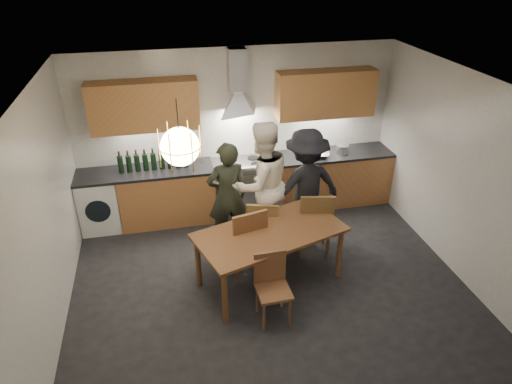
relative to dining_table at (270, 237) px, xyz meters
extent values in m
plane|color=black|center=(-0.02, -0.14, -0.68)|extent=(5.00, 5.00, 0.00)
cube|color=white|center=(-0.02, 2.11, 0.62)|extent=(5.00, 0.02, 2.60)
cube|color=white|center=(-0.02, -2.39, 0.62)|extent=(5.00, 0.02, 2.60)
cube|color=white|center=(-2.52, -0.14, 0.62)|extent=(0.02, 4.50, 2.60)
cube|color=white|center=(2.48, -0.14, 0.62)|extent=(0.02, 4.50, 2.60)
cube|color=silver|center=(-0.02, -0.14, 1.92)|extent=(5.00, 4.50, 0.02)
cube|color=tan|center=(-1.20, 1.81, -0.25)|extent=(1.45, 0.60, 0.86)
cube|color=tan|center=(1.45, 1.81, -0.25)|extent=(2.05, 0.60, 0.86)
cube|color=white|center=(-2.22, 1.81, -0.26)|extent=(0.58, 0.58, 0.85)
cube|color=black|center=(-1.50, 1.81, 0.20)|extent=(2.05, 0.62, 0.04)
cube|color=black|center=(1.45, 1.81, 0.20)|extent=(2.05, 0.62, 0.04)
cube|color=silver|center=(-0.02, 1.81, -0.28)|extent=(0.90, 0.60, 0.80)
cube|color=black|center=(-0.02, 1.53, -0.30)|extent=(0.78, 0.02, 0.42)
cube|color=slate|center=(-0.02, 1.81, 0.16)|extent=(0.90, 0.60, 0.08)
cube|color=silver|center=(-0.02, 1.55, 0.22)|extent=(0.90, 0.08, 0.04)
cube|color=tan|center=(-1.40, 1.94, 1.18)|extent=(1.55, 0.35, 0.72)
cube|color=tan|center=(1.35, 1.94, 1.18)|extent=(1.55, 0.35, 0.72)
cube|color=silver|center=(-0.02, 1.98, 1.61)|extent=(0.26, 0.22, 0.62)
cylinder|color=black|center=(-1.02, -0.24, 1.67)|extent=(0.01, 0.01, 0.50)
sphere|color=#FFE0A5|center=(-1.02, -0.24, 1.42)|extent=(0.40, 0.40, 0.40)
torus|color=gold|center=(-1.02, -0.24, 1.42)|extent=(0.43, 0.43, 0.01)
cube|color=brown|center=(0.00, 0.00, 0.07)|extent=(2.02, 1.43, 0.04)
cylinder|color=brown|center=(-0.68, -0.61, -0.32)|extent=(0.07, 0.07, 0.73)
cylinder|color=brown|center=(-0.91, 0.11, -0.32)|extent=(0.07, 0.07, 0.73)
cylinder|color=brown|center=(0.91, -0.11, -0.32)|extent=(0.07, 0.07, 0.73)
cylinder|color=brown|center=(0.68, 0.61, -0.32)|extent=(0.07, 0.07, 0.73)
cube|color=brown|center=(-0.29, 0.26, -0.19)|extent=(0.55, 0.55, 0.04)
cube|color=brown|center=(-0.24, 0.06, 0.09)|extent=(0.46, 0.15, 0.51)
cylinder|color=brown|center=(-0.15, 0.49, -0.45)|extent=(0.04, 0.04, 0.47)
cylinder|color=brown|center=(-0.07, 0.12, -0.45)|extent=(0.04, 0.04, 0.47)
cylinder|color=brown|center=(-0.51, 0.40, -0.45)|extent=(0.04, 0.04, 0.47)
cylinder|color=brown|center=(-0.43, 0.04, -0.45)|extent=(0.04, 0.04, 0.47)
cube|color=brown|center=(0.04, 0.56, -0.23)|extent=(0.52, 0.52, 0.04)
cube|color=brown|center=(-0.01, 0.37, 0.02)|extent=(0.41, 0.16, 0.46)
cylinder|color=brown|center=(0.26, 0.67, -0.47)|extent=(0.04, 0.04, 0.43)
cylinder|color=brown|center=(0.16, 0.34, -0.47)|extent=(0.04, 0.04, 0.43)
cylinder|color=brown|center=(-0.07, 0.77, -0.47)|extent=(0.04, 0.04, 0.43)
cylinder|color=brown|center=(-0.17, 0.44, -0.47)|extent=(0.04, 0.04, 0.43)
cube|color=brown|center=(0.76, 0.49, -0.19)|extent=(0.54, 0.54, 0.04)
cube|color=brown|center=(0.71, 0.29, 0.08)|extent=(0.46, 0.13, 0.50)
cylinder|color=brown|center=(0.97, 0.64, -0.45)|extent=(0.04, 0.04, 0.47)
cylinder|color=brown|center=(0.90, 0.27, -0.45)|extent=(0.04, 0.04, 0.47)
cylinder|color=brown|center=(0.61, 0.71, -0.45)|extent=(0.04, 0.04, 0.47)
cylinder|color=brown|center=(0.54, 0.35, -0.45)|extent=(0.04, 0.04, 0.47)
cube|color=brown|center=(-0.13, -0.68, -0.28)|extent=(0.39, 0.39, 0.04)
cube|color=brown|center=(-0.13, -0.51, -0.05)|extent=(0.38, 0.05, 0.42)
cylinder|color=brown|center=(-0.27, -0.84, -0.49)|extent=(0.03, 0.03, 0.39)
cylinder|color=brown|center=(-0.28, -0.53, -0.49)|extent=(0.03, 0.03, 0.39)
cylinder|color=brown|center=(0.03, -0.83, -0.49)|extent=(0.03, 0.03, 0.39)
cylinder|color=brown|center=(0.02, -0.52, -0.49)|extent=(0.03, 0.03, 0.39)
imported|color=black|center=(-0.38, 0.95, 0.12)|extent=(0.62, 0.44, 1.60)
imported|color=white|center=(0.11, 0.95, 0.24)|extent=(1.09, 0.97, 1.86)
imported|color=black|center=(0.74, 0.90, 0.17)|extent=(1.19, 0.81, 1.71)
imported|color=silver|center=(1.25, 1.72, 0.25)|extent=(0.37, 0.37, 0.07)
cylinder|color=silver|center=(1.65, 1.77, 0.29)|extent=(0.22, 0.22, 0.14)
camera|label=1|loc=(-1.19, -4.57, 3.24)|focal=32.00mm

